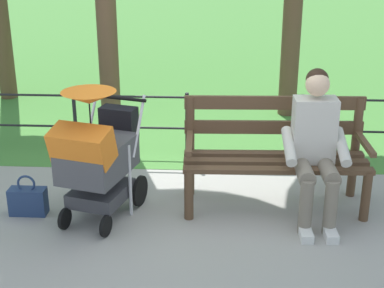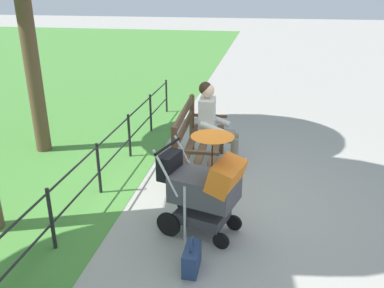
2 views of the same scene
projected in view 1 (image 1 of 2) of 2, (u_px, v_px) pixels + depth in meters
name	position (u px, v px, depth m)	size (l,w,h in m)	color
ground_plane	(179.00, 206.00, 5.22)	(60.00, 60.00, 0.00)	#9E9B93
grass_lawn	(208.00, 31.00, 13.41)	(40.00, 16.00, 0.01)	#478438
park_bench	(275.00, 149.00, 5.10)	(1.62, 0.65, 0.96)	brown
person_on_bench	(315.00, 143.00, 4.82)	(0.54, 0.74, 1.28)	slate
stroller	(97.00, 154.00, 4.81)	(0.71, 0.98, 1.15)	black
handbag	(28.00, 201.00, 5.04)	(0.32, 0.14, 0.37)	navy
park_fence	(212.00, 118.00, 6.21)	(7.35, 0.04, 0.70)	black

